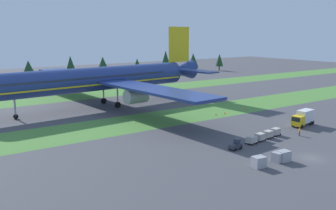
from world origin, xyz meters
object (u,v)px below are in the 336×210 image
Objects in this scene: taxiway_marker_2 at (245,108)px; uld_container_1 at (259,162)px; baggage_tug at (236,145)px; taxiway_marker_0 at (216,114)px; ground_crew_marshaller at (299,131)px; cargo_dolly_fourth at (276,131)px; uld_container_2 at (284,156)px; uld_container_0 at (279,157)px; cargo_dolly_second at (260,136)px; taxiway_marker_1 at (225,113)px; cargo_dolly_third at (268,134)px; cargo_dolly_lead at (252,139)px; catering_truck at (303,117)px; airliner at (103,78)px.

uld_container_1 is at bearing -133.55° from taxiway_marker_2.
taxiway_marker_0 is at bearing -43.04° from baggage_tug.
ground_crew_marshaller is 3.45× the size of taxiway_marker_0.
uld_container_1 reaches higher than cargo_dolly_fourth.
uld_container_0 is at bearing 159.19° from uld_container_2.
cargo_dolly_second is 4.13× the size of taxiway_marker_1.
uld_container_2 is at bearing 178.52° from ground_crew_marshaller.
taxiway_marker_2 is at bearing 46.45° from uld_container_1.
uld_container_2 is 35.44m from taxiway_marker_0.
ground_crew_marshaller is (6.81, -2.51, 0.03)m from cargo_dolly_third.
cargo_dolly_lead is at bearing -134.09° from taxiway_marker_2.
baggage_tug is at bearing 90.00° from cargo_dolly_lead.
catering_truck is (11.90, 1.90, 1.03)m from cargo_dolly_fourth.
cargo_dolly_second is 17.88m from catering_truck.
ground_crew_marshaller is 3.00× the size of taxiway_marker_1.
cargo_dolly_third is 1.20× the size of uld_container_1.
cargo_dolly_third is at bearing 130.50° from ground_crew_marshaller.
uld_container_0 is at bearing -128.85° from taxiway_marker_2.
baggage_tug reaches higher than taxiway_marker_0.
cargo_dolly_fourth is at bearing 43.97° from uld_container_2.
uld_container_0 is 1.00× the size of uld_container_2.
cargo_dolly_second is 1.20× the size of uld_container_2.
uld_container_2 is at bearing -4.07° from uld_container_1.
airliner reaches higher than ground_crew_marshaller.
catering_truck is 26.70m from uld_container_2.
taxiway_marker_1 is (11.34, 22.15, -0.63)m from cargo_dolly_second.
uld_container_2 reaches higher than cargo_dolly_fourth.
cargo_dolly_second and cargo_dolly_fourth have the same top height.
airliner is 51.18m from cargo_dolly_lead.
catering_truck is 4.15× the size of ground_crew_marshaller.
cargo_dolly_fourth is at bearing 31.91° from uld_container_1.
catering_truck is at bearing -89.55° from cargo_dolly_second.
cargo_dolly_fourth is 1.20× the size of uld_container_0.
taxiway_marker_2 is at bearing -15.72° from catering_truck.
cargo_dolly_fourth is at bearing -90.00° from cargo_dolly_lead.
ground_crew_marshaller is 2.74× the size of taxiway_marker_2.
cargo_dolly_third is at bearing -104.14° from taxiway_marker_0.
baggage_tug is 30.19m from taxiway_marker_1.
uld_container_2 is at bearing -175.09° from baggage_tug.
taxiway_marker_1 is at bearing 54.62° from uld_container_1.
ground_crew_marshaller is at bearing 27.76° from uld_container_2.
uld_container_2 is at bearing 155.41° from cargo_dolly_lead.
cargo_dolly_lead is 1.20× the size of uld_container_0.
uld_container_0 is at bearing 137.85° from cargo_dolly_second.
uld_container_2 reaches higher than cargo_dolly_lead.
catering_truck is at bearing -89.69° from baggage_tug.
uld_container_2 reaches higher than uld_container_0.
catering_truck reaches higher than uld_container_2.
catering_truck reaches higher than taxiway_marker_1.
baggage_tug is 1.15× the size of cargo_dolly_third.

